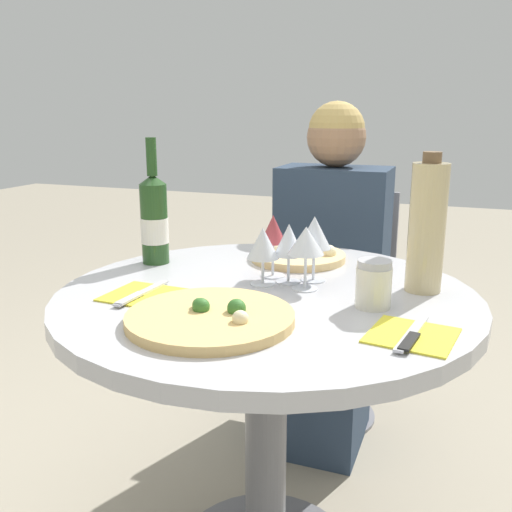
# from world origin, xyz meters

# --- Properties ---
(dining_table) EXTENTS (0.96, 0.96, 0.73)m
(dining_table) POSITION_xyz_m (0.00, 0.00, 0.58)
(dining_table) COLOR slate
(dining_table) RESTS_ON ground_plane
(chair_behind_diner) EXTENTS (0.40, 0.40, 0.84)m
(chair_behind_diner) POSITION_xyz_m (-0.02, 0.83, 0.40)
(chair_behind_diner) COLOR slate
(chair_behind_diner) RESTS_ON ground_plane
(seated_diner) EXTENTS (0.38, 0.45, 1.16)m
(seated_diner) POSITION_xyz_m (-0.02, 0.69, 0.53)
(seated_diner) COLOR #28384C
(seated_diner) RESTS_ON ground_plane
(pizza_large) EXTENTS (0.33, 0.33, 0.05)m
(pizza_large) POSITION_xyz_m (-0.04, -0.22, 0.74)
(pizza_large) COLOR #DBB26B
(pizza_large) RESTS_ON dining_table
(pizza_small_far) EXTENTS (0.26, 0.26, 0.05)m
(pizza_small_far) POSITION_xyz_m (-0.01, 0.29, 0.74)
(pizza_small_far) COLOR #E5C17F
(pizza_small_far) RESTS_ON dining_table
(wine_bottle) EXTENTS (0.07, 0.07, 0.33)m
(wine_bottle) POSITION_xyz_m (-0.36, 0.13, 0.85)
(wine_bottle) COLOR #23471E
(wine_bottle) RESTS_ON dining_table
(tall_carafe) EXTENTS (0.08, 0.08, 0.31)m
(tall_carafe) POSITION_xyz_m (0.33, 0.13, 0.88)
(tall_carafe) COLOR tan
(tall_carafe) RESTS_ON dining_table
(sugar_shaker) EXTENTS (0.07, 0.07, 0.10)m
(sugar_shaker) POSITION_xyz_m (0.24, -0.02, 0.78)
(sugar_shaker) COLOR silver
(sugar_shaker) RESTS_ON dining_table
(wine_glass_front_left) EXTENTS (0.08, 0.08, 0.14)m
(wine_glass_front_left) POSITION_xyz_m (-0.03, 0.05, 0.83)
(wine_glass_front_left) COLOR silver
(wine_glass_front_left) RESTS_ON dining_table
(wine_glass_back_right) EXTENTS (0.08, 0.08, 0.16)m
(wine_glass_back_right) POSITION_xyz_m (0.08, 0.12, 0.85)
(wine_glass_back_right) COLOR silver
(wine_glass_back_right) RESTS_ON dining_table
(wine_glass_center) EXTENTS (0.07, 0.07, 0.14)m
(wine_glass_center) POSITION_xyz_m (0.02, 0.08, 0.83)
(wine_glass_center) COLOR silver
(wine_glass_center) RESTS_ON dining_table
(wine_glass_back_left) EXTENTS (0.06, 0.06, 0.15)m
(wine_glass_back_left) POSITION_xyz_m (-0.03, 0.12, 0.85)
(wine_glass_back_left) COLOR silver
(wine_glass_back_left) RESTS_ON dining_table
(wine_glass_front_right) EXTENTS (0.08, 0.08, 0.15)m
(wine_glass_front_right) POSITION_xyz_m (0.08, 0.05, 0.84)
(wine_glass_front_right) COLOR silver
(wine_glass_front_right) RESTS_ON dining_table
(place_setting_left) EXTENTS (0.16, 0.19, 0.01)m
(place_setting_left) POSITION_xyz_m (-0.25, -0.13, 0.73)
(place_setting_left) COLOR yellow
(place_setting_left) RESTS_ON dining_table
(place_setting_right) EXTENTS (0.17, 0.19, 0.01)m
(place_setting_right) POSITION_xyz_m (0.34, -0.16, 0.73)
(place_setting_right) COLOR yellow
(place_setting_right) RESTS_ON dining_table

